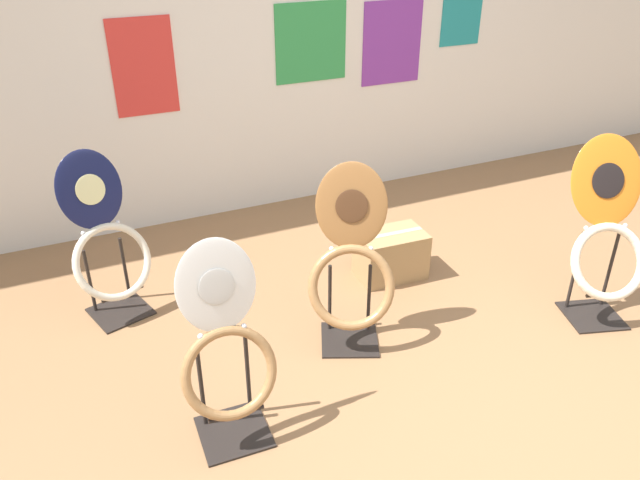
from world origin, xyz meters
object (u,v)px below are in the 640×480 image
Objects in this scene: toilet_seat_display_woodgrain at (351,269)px; toilet_seat_display_navy_moon at (106,244)px; toilet_seat_display_white_plain at (227,357)px; storage_box at (391,255)px; toilet_seat_display_orange_sun at (606,242)px.

toilet_seat_display_navy_moon is at bearing 144.67° from toilet_seat_display_woodgrain.
toilet_seat_display_woodgrain is (0.72, 0.36, 0.02)m from toilet_seat_display_white_plain.
toilet_seat_display_white_plain is at bearing -146.52° from storage_box.
toilet_seat_display_orange_sun reaches higher than toilet_seat_display_white_plain.
toilet_seat_display_woodgrain is at bearing -35.33° from toilet_seat_display_navy_moon.
toilet_seat_display_navy_moon is at bearing 105.61° from toilet_seat_display_white_plain.
storage_box is at bearing 33.48° from toilet_seat_display_white_plain.
toilet_seat_display_navy_moon is 1.56m from storage_box.
toilet_seat_display_white_plain reaches higher than storage_box.
toilet_seat_display_orange_sun is at bearing -24.80° from toilet_seat_display_navy_moon.
toilet_seat_display_orange_sun is 1.31m from toilet_seat_display_woodgrain.
storage_box is (1.21, 0.80, -0.26)m from toilet_seat_display_white_plain.
toilet_seat_display_orange_sun is at bearing -14.70° from toilet_seat_display_woodgrain.
toilet_seat_display_white_plain is 1.47m from storage_box.
toilet_seat_display_woodgrain is (-1.27, 0.33, -0.02)m from toilet_seat_display_orange_sun.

